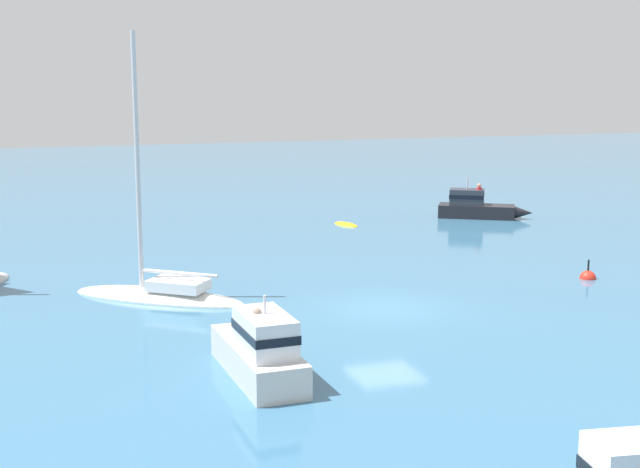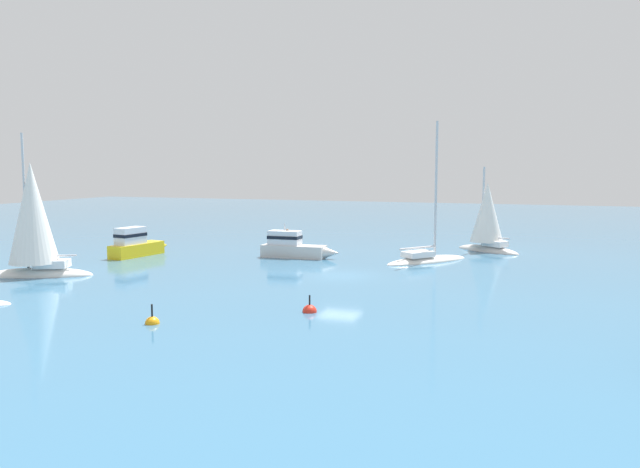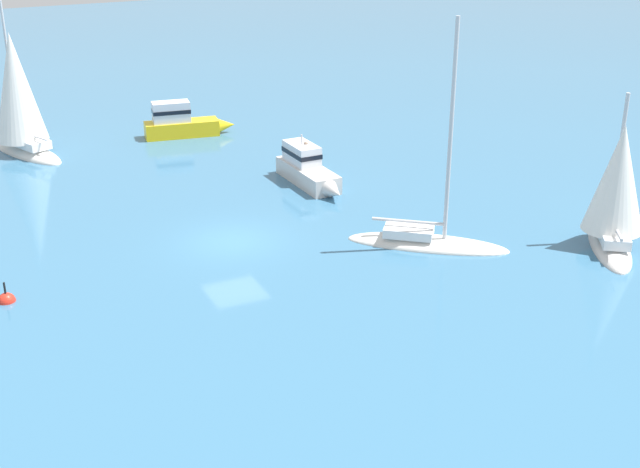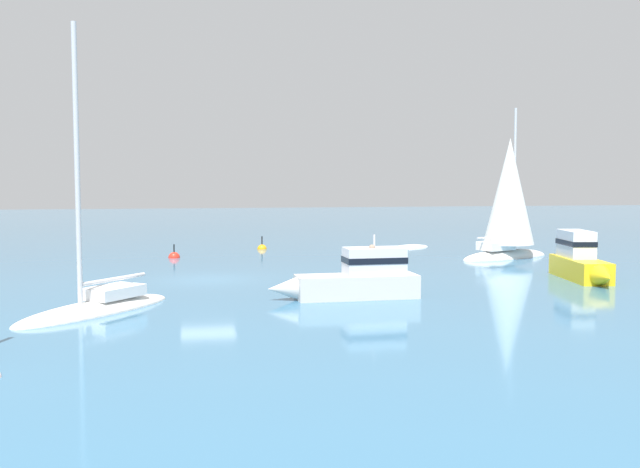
{
  "view_description": "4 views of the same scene",
  "coord_description": "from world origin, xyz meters",
  "px_view_note": "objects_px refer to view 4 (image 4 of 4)",
  "views": [
    {
      "loc": [
        28.57,
        -12.24,
        8.25
      ],
      "look_at": [
        -1.87,
        -1.87,
        2.51
      ],
      "focal_mm": 49.89,
      "sensor_mm": 36.0,
      "label": 1
    },
    {
      "loc": [
        -11.71,
        36.33,
        6.69
      ],
      "look_at": [
        2.77,
        -4.14,
        2.05
      ],
      "focal_mm": 35.19,
      "sensor_mm": 36.0,
      "label": 2
    },
    {
      "loc": [
        -32.63,
        11.4,
        14.84
      ],
      "look_at": [
        -3.85,
        -2.41,
        1.37
      ],
      "focal_mm": 47.55,
      "sensor_mm": 36.0,
      "label": 3
    },
    {
      "loc": [
        -0.85,
        -34.14,
        4.7
      ],
      "look_at": [
        5.36,
        0.69,
        1.98
      ],
      "focal_mm": 41.61,
      "sensor_mm": 36.0,
      "label": 4
    }
  ],
  "objects_px": {
    "cabin_cruiser": "(581,261)",
    "cabin_cruiser_1": "(356,278)",
    "rib": "(411,247)",
    "mooring_buoy": "(262,249)",
    "yacht": "(508,204)",
    "sloop": "(97,306)",
    "channel_buoy": "(174,258)"
  },
  "relations": [
    {
      "from": "cabin_cruiser",
      "to": "cabin_cruiser_1",
      "type": "relative_size",
      "value": 0.96
    },
    {
      "from": "rib",
      "to": "mooring_buoy",
      "type": "xyz_separation_m",
      "value": [
        -9.97,
        0.5,
        0.01
      ]
    },
    {
      "from": "cabin_cruiser",
      "to": "mooring_buoy",
      "type": "relative_size",
      "value": 4.91
    },
    {
      "from": "mooring_buoy",
      "to": "rib",
      "type": "bearing_deg",
      "value": -2.85
    },
    {
      "from": "yacht",
      "to": "mooring_buoy",
      "type": "relative_size",
      "value": 7.96
    },
    {
      "from": "sloop",
      "to": "mooring_buoy",
      "type": "distance_m",
      "value": 22.94
    },
    {
      "from": "sloop",
      "to": "channel_buoy",
      "type": "height_order",
      "value": "sloop"
    },
    {
      "from": "yacht",
      "to": "cabin_cruiser_1",
      "type": "bearing_deg",
      "value": -156.28
    },
    {
      "from": "cabin_cruiser_1",
      "to": "channel_buoy",
      "type": "relative_size",
      "value": 5.23
    },
    {
      "from": "channel_buoy",
      "to": "mooring_buoy",
      "type": "distance_m",
      "value": 7.04
    },
    {
      "from": "cabin_cruiser_1",
      "to": "mooring_buoy",
      "type": "bearing_deg",
      "value": -87.18
    },
    {
      "from": "yacht",
      "to": "mooring_buoy",
      "type": "distance_m",
      "value": 15.96
    },
    {
      "from": "cabin_cruiser_1",
      "to": "sloop",
      "type": "xyz_separation_m",
      "value": [
        -9.59,
        -1.24,
        -0.6
      ]
    },
    {
      "from": "cabin_cruiser_1",
      "to": "sloop",
      "type": "bearing_deg",
      "value": 5.47
    },
    {
      "from": "yacht",
      "to": "rib",
      "type": "height_order",
      "value": "yacht"
    },
    {
      "from": "sloop",
      "to": "rib",
      "type": "bearing_deg",
      "value": 178.02
    },
    {
      "from": "yacht",
      "to": "sloop",
      "type": "distance_m",
      "value": 25.82
    },
    {
      "from": "yacht",
      "to": "sloop",
      "type": "height_order",
      "value": "sloop"
    },
    {
      "from": "yacht",
      "to": "sloop",
      "type": "bearing_deg",
      "value": -170.05
    },
    {
      "from": "cabin_cruiser",
      "to": "mooring_buoy",
      "type": "height_order",
      "value": "cabin_cruiser"
    },
    {
      "from": "yacht",
      "to": "cabin_cruiser",
      "type": "height_order",
      "value": "yacht"
    },
    {
      "from": "rib",
      "to": "mooring_buoy",
      "type": "distance_m",
      "value": 9.98
    },
    {
      "from": "cabin_cruiser_1",
      "to": "sloop",
      "type": "distance_m",
      "value": 9.69
    },
    {
      "from": "yacht",
      "to": "cabin_cruiser",
      "type": "distance_m",
      "value": 9.62
    },
    {
      "from": "yacht",
      "to": "channel_buoy",
      "type": "height_order",
      "value": "yacht"
    },
    {
      "from": "cabin_cruiser",
      "to": "cabin_cruiser_1",
      "type": "xyz_separation_m",
      "value": [
        -11.35,
        -3.3,
        -0.08
      ]
    },
    {
      "from": "cabin_cruiser_1",
      "to": "mooring_buoy",
      "type": "distance_m",
      "value": 20.37
    },
    {
      "from": "cabin_cruiser_1",
      "to": "yacht",
      "type": "bearing_deg",
      "value": -135.39
    },
    {
      "from": "cabin_cruiser",
      "to": "mooring_buoy",
      "type": "distance_m",
      "value": 21.42
    },
    {
      "from": "cabin_cruiser_1",
      "to": "rib",
      "type": "bearing_deg",
      "value": -114.63
    },
    {
      "from": "yacht",
      "to": "cabin_cruiser",
      "type": "bearing_deg",
      "value": -116.69
    },
    {
      "from": "yacht",
      "to": "cabin_cruiser",
      "type": "relative_size",
      "value": 1.62
    }
  ]
}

